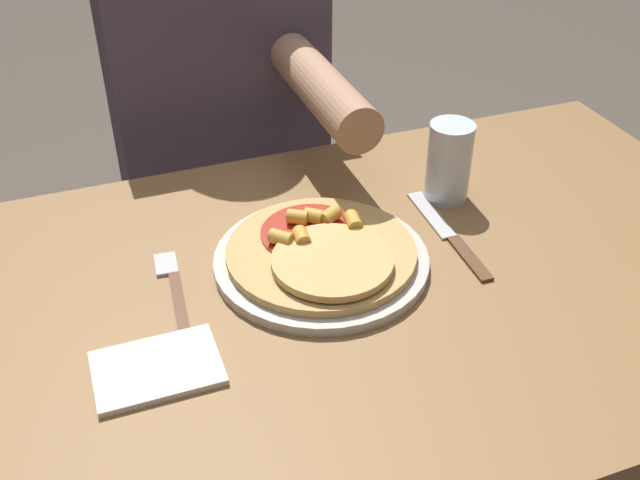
# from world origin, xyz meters

# --- Properties ---
(dining_table) EXTENTS (1.24, 0.71, 0.78)m
(dining_table) POSITION_xyz_m (0.00, 0.00, 0.65)
(dining_table) COLOR olive
(dining_table) RESTS_ON ground_plane
(plate) EXTENTS (0.28, 0.28, 0.01)m
(plate) POSITION_xyz_m (-0.00, 0.05, 0.78)
(plate) COLOR beige
(plate) RESTS_ON dining_table
(pizza) EXTENTS (0.25, 0.25, 0.04)m
(pizza) POSITION_xyz_m (-0.00, 0.04, 0.80)
(pizza) COLOR tan
(pizza) RESTS_ON plate
(fork) EXTENTS (0.03, 0.18, 0.00)m
(fork) POSITION_xyz_m (-0.19, 0.06, 0.78)
(fork) COLOR brown
(fork) RESTS_ON dining_table
(knife) EXTENTS (0.03, 0.22, 0.00)m
(knife) POSITION_xyz_m (0.19, 0.05, 0.78)
(knife) COLOR brown
(knife) RESTS_ON dining_table
(drinking_glass) EXTENTS (0.06, 0.06, 0.12)m
(drinking_glass) POSITION_xyz_m (0.23, 0.14, 0.84)
(drinking_glass) COLOR silver
(drinking_glass) RESTS_ON dining_table
(napkin) EXTENTS (0.14, 0.10, 0.01)m
(napkin) POSITION_xyz_m (-0.23, -0.07, 0.78)
(napkin) COLOR silver
(napkin) RESTS_ON dining_table
(person_diner) EXTENTS (0.37, 0.52, 1.25)m
(person_diner) POSITION_xyz_m (-0.01, 0.56, 0.73)
(person_diner) COLOR #2D2D38
(person_diner) RESTS_ON ground_plane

